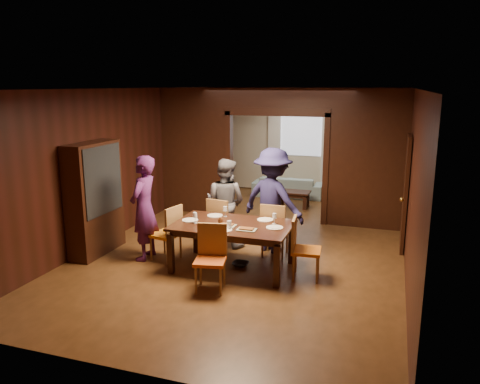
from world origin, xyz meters
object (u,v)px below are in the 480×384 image
(person_purple, at_px, (144,208))
(chair_far_l, at_px, (223,223))
(sofa, at_px, (288,186))
(dining_table, at_px, (233,246))
(person_navy, at_px, (273,200))
(chair_near, at_px, (210,259))
(chair_right, at_px, (306,249))
(hutch, at_px, (95,199))
(person_grey, at_px, (225,202))
(chair_far_r, at_px, (275,229))
(coffee_table, at_px, (293,199))
(chair_left, at_px, (165,233))

(person_purple, bearing_deg, chair_far_l, 126.46)
(sofa, distance_m, dining_table, 5.30)
(person_navy, relative_size, chair_near, 1.95)
(person_purple, xyz_separation_m, chair_far_l, (1.11, 0.90, -0.42))
(chair_right, bearing_deg, person_navy, 31.92)
(hutch, bearing_deg, chair_far_l, 23.57)
(person_grey, distance_m, sofa, 4.28)
(chair_far_l, relative_size, chair_near, 1.00)
(chair_near, bearing_deg, chair_far_r, 60.56)
(hutch, bearing_deg, chair_far_r, 15.62)
(person_grey, distance_m, dining_table, 1.26)
(person_navy, bearing_deg, person_purple, 48.32)
(coffee_table, relative_size, chair_near, 0.82)
(chair_right, relative_size, chair_far_l, 1.00)
(person_purple, bearing_deg, person_grey, 133.04)
(person_navy, xyz_separation_m, coffee_table, (-0.28, 3.19, -0.74))
(person_purple, relative_size, sofa, 0.97)
(person_grey, height_order, person_navy, person_navy)
(person_grey, bearing_deg, chair_left, 65.17)
(dining_table, bearing_deg, sofa, 92.66)
(hutch, bearing_deg, sofa, 66.52)
(coffee_table, relative_size, hutch, 0.40)
(chair_near, relative_size, hutch, 0.48)
(dining_table, distance_m, chair_far_r, 0.96)
(dining_table, bearing_deg, person_grey, 115.87)
(dining_table, height_order, chair_left, chair_left)
(person_grey, height_order, hutch, hutch)
(hutch, bearing_deg, chair_left, 2.83)
(chair_far_l, xyz_separation_m, chair_far_r, (1.00, -0.05, 0.00))
(dining_table, bearing_deg, chair_right, -1.11)
(coffee_table, relative_size, chair_left, 0.82)
(coffee_table, bearing_deg, person_grey, -101.48)
(chair_right, xyz_separation_m, chair_far_l, (-1.71, 0.88, 0.00))
(chair_far_r, bearing_deg, chair_left, 24.62)
(chair_left, distance_m, chair_far_r, 1.92)
(dining_table, distance_m, chair_far_l, 0.99)
(sofa, relative_size, chair_left, 1.93)
(sofa, height_order, coffee_table, sofa)
(person_purple, relative_size, chair_right, 1.87)
(dining_table, xyz_separation_m, coffee_table, (0.13, 4.23, -0.18))
(chair_near, bearing_deg, dining_table, 76.04)
(sofa, xyz_separation_m, chair_left, (-0.99, -5.28, 0.21))
(person_purple, distance_m, chair_far_r, 2.31)
(chair_near, bearing_deg, person_purple, 139.52)
(person_grey, relative_size, chair_far_r, 1.70)
(person_grey, distance_m, chair_far_l, 0.40)
(person_grey, bearing_deg, chair_far_l, 107.20)
(coffee_table, relative_size, chair_right, 0.82)
(person_navy, bearing_deg, person_grey, 18.30)
(hutch, bearing_deg, dining_table, 1.19)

